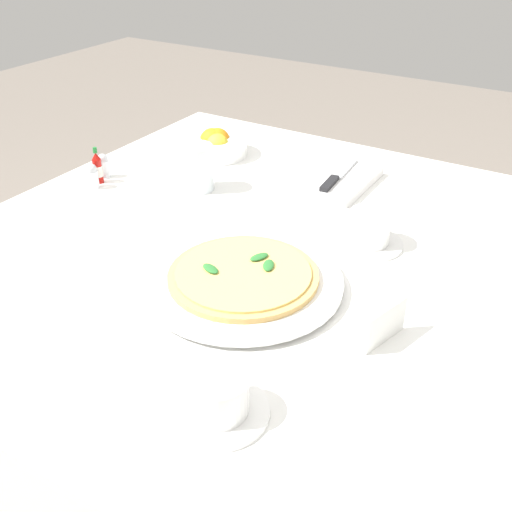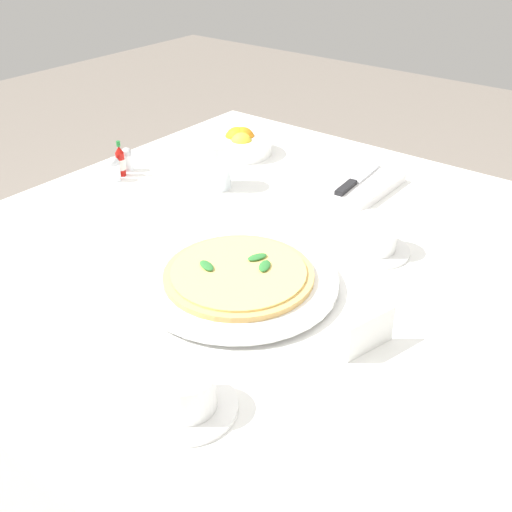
# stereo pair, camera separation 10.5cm
# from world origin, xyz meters

# --- Properties ---
(ground_plane) EXTENTS (8.00, 8.00, 0.00)m
(ground_plane) POSITION_xyz_m (0.00, 0.00, 0.00)
(ground_plane) COLOR slate
(dining_table) EXTENTS (1.14, 1.14, 0.74)m
(dining_table) POSITION_xyz_m (0.00, 0.00, 0.61)
(dining_table) COLOR white
(dining_table) RESTS_ON ground_plane
(pizza_plate) EXTENTS (0.33, 0.33, 0.02)m
(pizza_plate) POSITION_xyz_m (-0.14, -0.03, 0.75)
(pizza_plate) COLOR white
(pizza_plate) RESTS_ON dining_table
(pizza) EXTENTS (0.25, 0.25, 0.02)m
(pizza) POSITION_xyz_m (-0.14, -0.03, 0.77)
(pizza) COLOR #DBAD60
(pizza) RESTS_ON pizza_plate
(coffee_cup_far_right) EXTENTS (0.13, 0.13, 0.07)m
(coffee_cup_far_right) POSITION_xyz_m (0.10, -0.16, 0.77)
(coffee_cup_far_right) COLOR white
(coffee_cup_far_right) RESTS_ON dining_table
(coffee_cup_far_left) EXTENTS (0.13, 0.13, 0.06)m
(coffee_cup_far_left) POSITION_xyz_m (-0.39, -0.16, 0.77)
(coffee_cup_far_left) COLOR white
(coffee_cup_far_left) RESTS_ON dining_table
(water_glass_right_edge) EXTENTS (0.07, 0.07, 0.10)m
(water_glass_right_edge) POSITION_xyz_m (0.14, 0.26, 0.79)
(water_glass_right_edge) COLOR white
(water_glass_right_edge) RESTS_ON dining_table
(napkin_folded) EXTENTS (0.22, 0.13, 0.02)m
(napkin_folded) POSITION_xyz_m (0.31, 0.00, 0.75)
(napkin_folded) COLOR white
(napkin_folded) RESTS_ON dining_table
(dinner_knife) EXTENTS (0.20, 0.04, 0.01)m
(dinner_knife) POSITION_xyz_m (0.31, 0.00, 0.76)
(dinner_knife) COLOR silver
(dinner_knife) RESTS_ON napkin_folded
(citrus_bowl) EXTENTS (0.15, 0.15, 0.07)m
(citrus_bowl) POSITION_xyz_m (0.32, 0.34, 0.77)
(citrus_bowl) COLOR white
(citrus_bowl) RESTS_ON dining_table
(hot_sauce_bottle) EXTENTS (0.02, 0.02, 0.08)m
(hot_sauce_bottle) POSITION_xyz_m (0.05, 0.47, 0.78)
(hot_sauce_bottle) COLOR #B7140F
(hot_sauce_bottle) RESTS_ON dining_table
(salt_shaker) EXTENTS (0.03, 0.03, 0.06)m
(salt_shaker) POSITION_xyz_m (0.08, 0.48, 0.77)
(salt_shaker) COLOR white
(salt_shaker) RESTS_ON dining_table
(pepper_shaker) EXTENTS (0.03, 0.03, 0.06)m
(pepper_shaker) POSITION_xyz_m (0.02, 0.46, 0.77)
(pepper_shaker) COLOR white
(pepper_shaker) RESTS_ON dining_table
(menu_card) EXTENTS (0.09, 0.03, 0.06)m
(menu_card) POSITION_xyz_m (-0.15, -0.29, 0.77)
(menu_card) COLOR white
(menu_card) RESTS_ON dining_table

